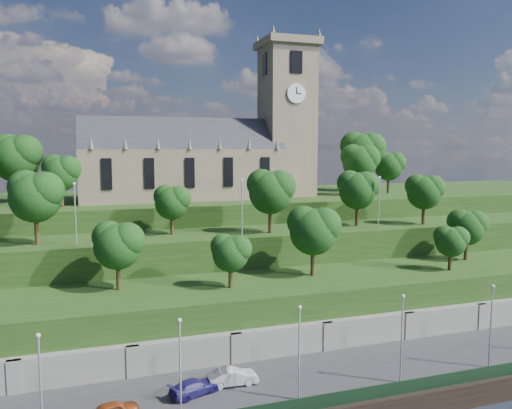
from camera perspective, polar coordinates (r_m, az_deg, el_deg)
name	(u,v)px	position (r m, az deg, el deg)	size (l,w,h in m)	color
promenade	(304,389)	(49.55, 5.46, -20.21)	(160.00, 12.00, 2.00)	#2D2D30
fence	(330,400)	(44.48, 8.47, -21.23)	(160.00, 0.10, 1.20)	black
retaining_wall	(281,349)	(53.94, 2.84, -16.12)	(160.00, 2.10, 5.00)	slate
embankment_lower	(262,316)	(58.70, 0.69, -12.63)	(160.00, 12.00, 8.00)	#1E3A13
embankment_upper	(236,276)	(68.18, -2.32, -8.14)	(160.00, 10.00, 12.00)	#1E3A13
hilltop	(203,238)	(87.78, -6.08, -3.84)	(160.00, 32.00, 15.00)	#1E3A13
church	(212,152)	(82.60, -5.08, 6.00)	(38.60, 12.35, 27.60)	#6E604D
trees_lower	(286,238)	(58.06, 3.45, -3.80)	(64.22, 8.40, 8.38)	#2E2312
trees_upper	(253,192)	(65.88, -0.35, 1.48)	(58.47, 8.00, 8.69)	#2E2312
trees_hilltop	(206,157)	(81.92, -5.75, 5.47)	(74.40, 16.23, 11.30)	#2E2312
lamp_posts_promenade	(299,346)	(43.51, 4.96, -15.81)	(60.36, 0.36, 8.26)	#B2B2B7
lamp_posts_upper	(242,203)	(63.46, -1.63, 0.19)	(40.36, 0.36, 7.31)	#B2B2B7
car_middle	(233,377)	(47.50, -2.70, -19.07)	(1.59, 4.55, 1.50)	#9FA0A4
car_right	(195,387)	(46.22, -7.02, -20.00)	(1.86, 4.58, 1.33)	navy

